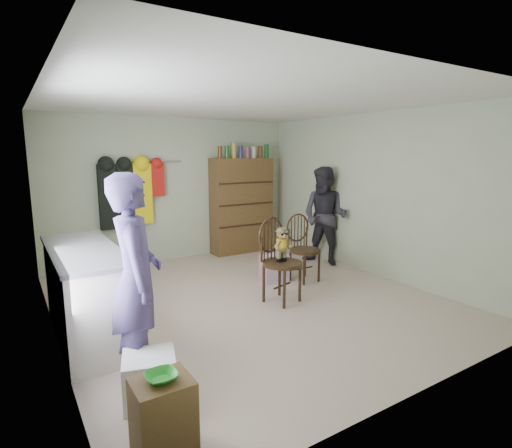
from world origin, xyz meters
TOP-DOWN VIEW (x-y plane):
  - ground_plane at (0.00, 0.00)m, footprint 5.00×5.00m
  - room_walls at (0.00, 0.53)m, footprint 5.00×5.00m
  - counter at (-1.95, 0.00)m, footprint 0.64×1.86m
  - stool at (-1.86, -2.06)m, footprint 0.36×0.31m
  - bowl at (-1.86, -2.06)m, footprint 0.20×0.20m
  - plastic_tub at (-1.76, -1.45)m, footprint 0.48×0.46m
  - chair_front at (0.31, -0.25)m, footprint 0.60×0.60m
  - chair_far at (1.12, 0.27)m, footprint 0.47×0.47m
  - striped_bag at (0.73, 0.45)m, footprint 0.42×0.35m
  - person_left at (-1.72, -1.08)m, footprint 0.54×0.71m
  - person_right at (2.00, 0.78)m, footprint 0.90×0.99m
  - dresser at (1.25, 2.30)m, footprint 1.20×0.39m
  - coat_rack at (-0.83, 2.38)m, footprint 1.42×0.12m

SIDE VIEW (x-z plane):
  - ground_plane at x=0.00m, z-range 0.00..0.00m
  - plastic_tub at x=-1.76m, z-range 0.00..0.37m
  - striped_bag at x=0.73m, z-range 0.00..0.40m
  - stool at x=-1.86m, z-range 0.00..0.51m
  - counter at x=-1.95m, z-range 0.00..0.94m
  - bowl at x=-1.86m, z-range 0.51..0.56m
  - chair_far at x=1.12m, z-range 0.04..1.04m
  - chair_front at x=0.31m, z-range 0.08..1.17m
  - person_right at x=2.00m, z-range 0.00..1.67m
  - person_left at x=-1.72m, z-range 0.00..1.74m
  - dresser at x=1.25m, z-range -0.12..1.95m
  - coat_rack at x=-0.83m, z-range 0.70..1.80m
  - room_walls at x=0.00m, z-range -0.92..4.08m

